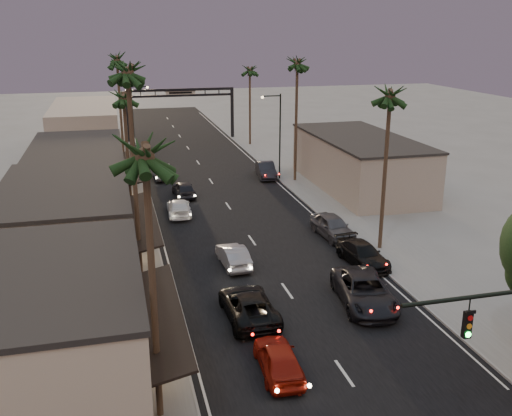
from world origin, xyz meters
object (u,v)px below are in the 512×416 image
oncoming_red (279,359)px  palm_rc (250,67)px  curbside_black (363,254)px  oncoming_silver (233,256)px  streetlight_right (277,130)px  palm_ra (391,90)px  palm_la (144,144)px  curbside_near (364,291)px  oncoming_pickup (248,305)px  palm_lc (123,92)px  palm_far (116,56)px  streetlight_left (135,116)px  palm_rb (297,59)px  palm_lb (127,66)px  arch (181,101)px  palm_ld (117,56)px

oncoming_red → palm_rc: bearing=-99.4°
curbside_black → oncoming_silver: bearing=161.2°
streetlight_right → palm_ra: (1.68, -21.00, 6.11)m
palm_la → curbside_near: palm_la is taller
streetlight_right → palm_la: (-15.52, -36.00, 6.11)m
palm_ra → oncoming_pickup: 17.59m
palm_lc → oncoming_red: (5.63, -25.19, -9.72)m
palm_far → oncoming_silver: size_ratio=3.02×
oncoming_silver → curbside_near: bearing=126.8°
streetlight_left → palm_rb: palm_rb is taller
palm_ra → palm_rc: size_ratio=1.08×
oncoming_silver → palm_lb: bearing=11.9°
arch → streetlight_left: 13.85m
palm_ld → curbside_near: 42.32m
curbside_near → curbside_black: 6.00m
streetlight_right → palm_rb: (1.68, -1.00, 7.09)m
palm_la → oncoming_silver: (6.23, 14.65, -10.72)m
arch → palm_ld: size_ratio=1.07×
oncoming_silver → curbside_black: bearing=164.4°
streetlight_left → curbside_black: size_ratio=1.78×
streetlight_right → oncoming_silver: size_ratio=2.06×
palm_lc → palm_ra: bearing=-34.9°
streetlight_left → curbside_near: streetlight_left is taller
oncoming_pickup → streetlight_right: bearing=-110.3°
streetlight_right → palm_lb: bearing=-124.0°
palm_rb → oncoming_pickup: size_ratio=2.54×
palm_far → oncoming_red: bearing=-85.5°
curbside_near → streetlight_left: bearing=112.3°
palm_ra → curbside_near: size_ratio=2.15×
palm_rc → palm_ra: bearing=-90.0°
streetlight_right → palm_lb: (-15.52, -23.00, 8.06)m
palm_la → oncoming_red: size_ratio=3.00×
palm_lb → oncoming_red: (5.63, -11.19, -12.64)m
palm_rb → streetlight_right: bearing=149.2°
arch → palm_ld: 18.61m
palm_la → palm_ra: (17.20, 15.00, 0.00)m
palm_lc → curbside_near: size_ratio=1.98×
streetlight_left → streetlight_right: bearing=-43.2°
palm_rb → palm_far: size_ratio=1.08×
streetlight_right → palm_la: bearing=-113.3°
streetlight_right → palm_rb: 7.35m
streetlight_left → curbside_black: bearing=-70.1°
palm_far → palm_rb: bearing=-63.6°
palm_lb → palm_far: bearing=89.7°
palm_ld → oncoming_red: (5.63, -44.19, -11.67)m
palm_lc → curbside_near: 25.24m
palm_lb → palm_far: 56.03m
streetlight_left → palm_rb: bearing=-42.1°
palm_ld → oncoming_red: bearing=-82.7°
palm_lb → palm_rc: bearing=67.7°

